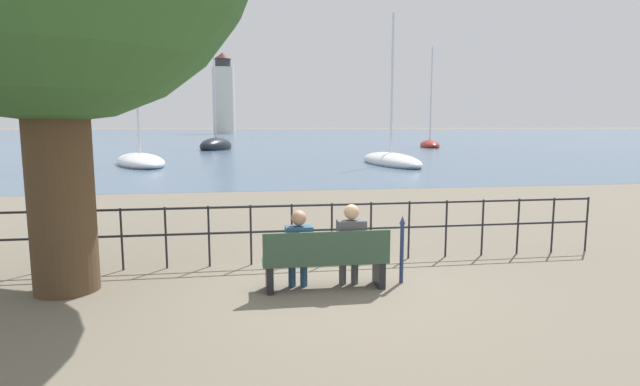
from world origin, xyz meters
The scene contains 12 objects.
ground_plane centered at (0.00, 0.00, 0.00)m, with size 1000.00×1000.00×0.00m, color #706656.
harbor_water centered at (0.00, 161.17, 0.00)m, with size 600.00×300.00×0.01m.
park_bench centered at (0.00, -0.06, 0.43)m, with size 1.84×0.45×0.90m.
seated_person_left centered at (-0.39, 0.02, 0.66)m, with size 0.39×0.35×1.19m.
seated_person_right centered at (0.39, 0.01, 0.69)m, with size 0.42×0.35×1.26m.
promenade_railing centered at (0.00, 1.43, 0.69)m, with size 10.66×0.04×1.05m.
closed_umbrella centered at (1.20, 0.08, 0.58)m, with size 0.09×0.09×1.05m.
sailboat_0 centered at (-3.87, 43.47, 0.40)m, with size 4.19×5.77×12.55m.
sailboat_1 centered at (19.22, 45.85, 0.31)m, with size 3.24×6.40×11.19m.
sailboat_2 centered at (7.79, 22.65, 0.25)m, with size 2.91×8.00×9.35m.
sailboat_3 centered at (-7.38, 24.48, 0.27)m, with size 4.93×7.97×11.72m.
harbor_lighthouse centered at (-6.43, 137.33, 10.42)m, with size 6.09×6.09×22.40m.
Camera 1 is at (-1.15, -7.05, 2.40)m, focal length 28.00 mm.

